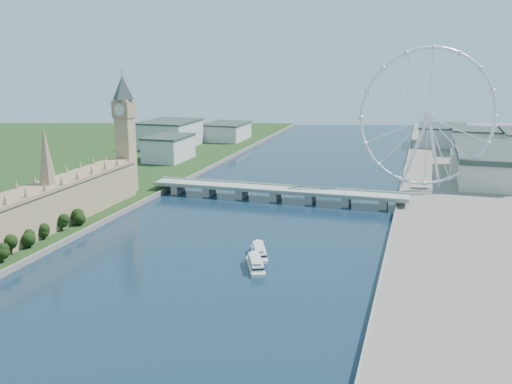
% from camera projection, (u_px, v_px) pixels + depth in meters
% --- Properties ---
extents(parliament_range, '(24.00, 200.00, 70.00)m').
position_uv_depth(parliament_range, '(50.00, 205.00, 395.09)').
color(parliament_range, tan).
rests_on(parliament_range, ground).
extents(big_ben, '(20.02, 20.02, 110.00)m').
position_uv_depth(big_ben, '(124.00, 119.00, 484.41)').
color(big_ben, tan).
rests_on(big_ben, ground).
extents(westminster_bridge, '(220.00, 22.00, 9.50)m').
position_uv_depth(westminster_bridge, '(276.00, 192.00, 483.25)').
color(westminster_bridge, gray).
rests_on(westminster_bridge, ground).
extents(london_eye, '(113.60, 39.12, 124.30)m').
position_uv_depth(london_eye, '(428.00, 118.00, 486.83)').
color(london_eye, silver).
rests_on(london_eye, ground).
extents(county_hall, '(54.00, 144.00, 35.00)m').
position_uv_depth(county_hall, '(482.00, 181.00, 557.08)').
color(county_hall, beige).
rests_on(county_hall, ground).
extents(city_skyline, '(505.00, 280.00, 32.00)m').
position_uv_depth(city_skyline, '(359.00, 139.00, 712.12)').
color(city_skyline, beige).
rests_on(city_skyline, ground).
extents(tour_boat_near, '(20.44, 32.74, 7.12)m').
position_uv_depth(tour_boat_near, '(256.00, 269.00, 327.70)').
color(tour_boat_near, silver).
rests_on(tour_boat_near, ground).
extents(tour_boat_far, '(19.36, 32.85, 7.11)m').
position_uv_depth(tour_boat_far, '(259.00, 256.00, 348.13)').
color(tour_boat_far, white).
rests_on(tour_boat_far, ground).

